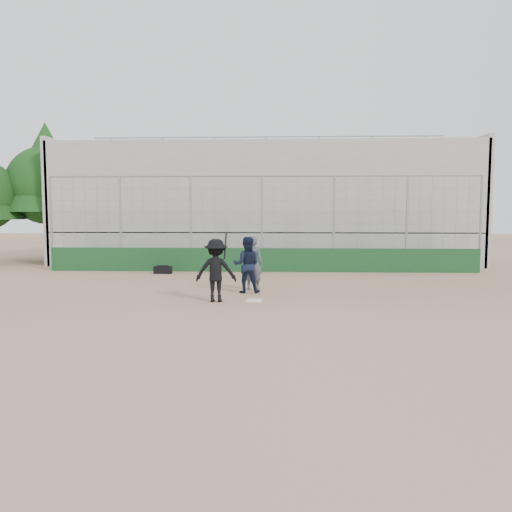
{
  "coord_description": "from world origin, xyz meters",
  "views": [
    {
      "loc": [
        0.67,
        -13.9,
        2.49
      ],
      "look_at": [
        0.0,
        1.4,
        1.15
      ],
      "focal_mm": 35.0,
      "sensor_mm": 36.0,
      "label": 1
    }
  ],
  "objects_px": {
    "catcher_crouched": "(247,274)",
    "equipment_bag": "(163,270)",
    "batter_at_plate": "(216,270)",
    "umpire": "(253,266)"
  },
  "relations": [
    {
      "from": "catcher_crouched",
      "to": "equipment_bag",
      "type": "bearing_deg",
      "value": 128.2
    },
    {
      "from": "batter_at_plate",
      "to": "umpire",
      "type": "xyz_separation_m",
      "value": [
        0.93,
        2.11,
        -0.09
      ]
    },
    {
      "from": "catcher_crouched",
      "to": "umpire",
      "type": "xyz_separation_m",
      "value": [
        0.17,
        0.56,
        0.2
      ]
    },
    {
      "from": "batter_at_plate",
      "to": "equipment_bag",
      "type": "distance_m",
      "value": 6.98
    },
    {
      "from": "umpire",
      "to": "catcher_crouched",
      "type": "bearing_deg",
      "value": 85.68
    },
    {
      "from": "batter_at_plate",
      "to": "umpire",
      "type": "distance_m",
      "value": 2.31
    },
    {
      "from": "catcher_crouched",
      "to": "equipment_bag",
      "type": "distance_m",
      "value": 6.04
    },
    {
      "from": "equipment_bag",
      "to": "batter_at_plate",
      "type": "bearing_deg",
      "value": -64.74
    },
    {
      "from": "batter_at_plate",
      "to": "equipment_bag",
      "type": "xyz_separation_m",
      "value": [
        -2.96,
        6.28,
        -0.73
      ]
    },
    {
      "from": "umpire",
      "to": "equipment_bag",
      "type": "height_order",
      "value": "umpire"
    }
  ]
}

